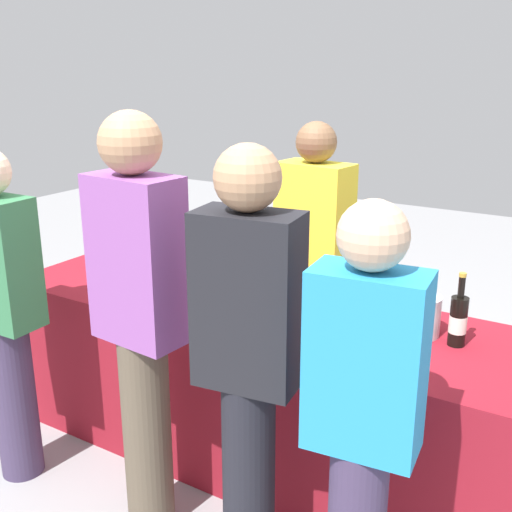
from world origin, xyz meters
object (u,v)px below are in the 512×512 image
Objects in this scene: guest_0 at (3,306)px; guest_3 at (362,422)px; wine_glass_1 at (160,279)px; wine_bottle_0 at (118,248)px; wine_glass_0 at (140,269)px; wine_bottle_3 at (458,320)px; guest_2 at (248,358)px; wine_bottle_2 at (353,287)px; wine_glass_2 at (242,290)px; ice_bucket at (418,315)px; wine_bottle_1 at (228,272)px; guest_1 at (140,313)px; server_pouring at (312,258)px; wine_glass_3 at (308,311)px.

guest_3 is at bearing -2.43° from guest_0.
wine_bottle_0 is at bearing 153.32° from wine_glass_1.
wine_glass_1 is at bearing 49.32° from guest_0.
wine_glass_1 is at bearing -20.04° from wine_glass_0.
wine_glass_0 is (-1.54, -0.18, -0.00)m from wine_bottle_3.
guest_2 is (1.35, -0.78, 0.01)m from wine_bottle_0.
wine_bottle_3 reaches higher than wine_bottle_2.
guest_2 is (-0.53, -0.76, 0.02)m from wine_bottle_3.
wine_bottle_2 reaches higher than wine_glass_2.
guest_2 is 0.47m from guest_3.
guest_0 is at bearing 174.12° from guest_2.
ice_bucket is at bearing 12.74° from wine_glass_1.
wine_bottle_1 is 0.77m from guest_1.
guest_0 is 0.78m from guest_1.
server_pouring is at bearing 67.06° from wine_bottle_1.
guest_2 reaches higher than guest_0.
wine_bottle_1 is 0.97× the size of wine_bottle_3.
wine_glass_0 is 1.10× the size of wine_glass_2.
server_pouring reaches higher than wine_glass_2.
ice_bucket is (1.18, 0.27, -0.02)m from wine_glass_1.
server_pouring is (0.62, 0.71, -0.03)m from wine_glass_0.
guest_1 is (0.50, -0.56, 0.07)m from wine_glass_0.
wine_glass_3 is 0.47m from ice_bucket.
guest_0 is at bearing -155.54° from wine_glass_3.
guest_2 is (0.61, -0.78, 0.02)m from wine_bottle_1.
wine_glass_3 is 0.09× the size of guest_2.
guest_3 is at bearing -83.37° from ice_bucket.
server_pouring reaches higher than wine_glass_1.
wine_bottle_3 reaches higher than wine_glass_2.
wine_bottle_2 is 0.18× the size of guest_1.
wine_glass_1 is (0.53, -0.26, -0.01)m from wine_bottle_0.
guest_1 is 0.98m from guest_3.
guest_0 is at bearing -170.49° from guest_1.
guest_2 is (1.28, 0.04, 0.06)m from guest_0.
guest_2 is at bearing -86.49° from wine_glass_3.
wine_bottle_0 is at bearing 149.92° from wine_glass_0.
wine_glass_1 is at bearing -26.68° from wine_bottle_0.
wine_glass_3 is 0.10× the size of guest_0.
guest_3 is at bearing -50.34° from wine_glass_3.
guest_3 is (1.28, -0.58, -0.06)m from wine_glass_1.
wine_glass_2 is (-0.96, -0.13, -0.01)m from wine_bottle_3.
guest_1 reaches higher than wine_glass_3.
guest_3 is (0.85, -1.35, -0.02)m from server_pouring.
wine_bottle_2 is 0.19× the size of server_pouring.
wine_bottle_0 is 1.66× the size of ice_bucket.
wine_glass_0 is 0.97× the size of wine_glass_1.
wine_glass_3 is (0.39, -0.10, 0.01)m from wine_glass_2.
ice_bucket is at bearing 25.04° from guest_0.
guest_2 is at bearing 165.79° from guest_3.
wine_glass_1 is at bearing 140.49° from guest_2.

